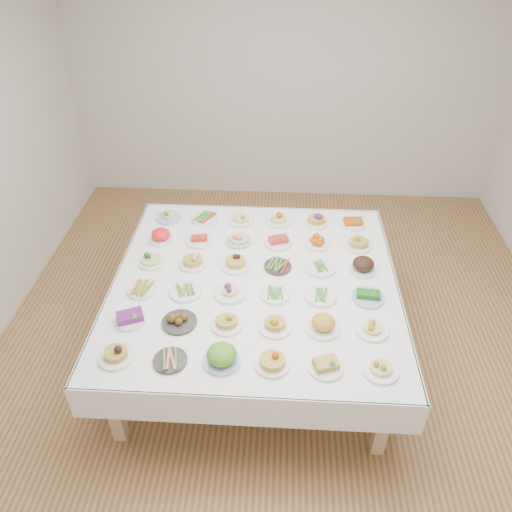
# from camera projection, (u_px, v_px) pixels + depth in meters

# --- Properties ---
(room_envelope) EXTENTS (5.02, 5.02, 2.81)m
(room_envelope) POSITION_uv_depth(u_px,v_px,m) (289.00, 139.00, 3.41)
(room_envelope) COLOR olive
(room_envelope) RESTS_ON ground
(display_table) EXTENTS (2.22, 2.22, 0.75)m
(display_table) POSITION_uv_depth(u_px,v_px,m) (255.00, 287.00, 3.92)
(display_table) COLOR white
(display_table) RESTS_ON ground
(dish_0) EXTENTS (0.23, 0.23, 0.14)m
(dish_0) POSITION_uv_depth(u_px,v_px,m) (115.00, 351.00, 3.21)
(dish_0) COLOR white
(dish_0) RESTS_ON display_table
(dish_1) EXTENTS (0.23, 0.22, 0.06)m
(dish_1) POSITION_uv_depth(u_px,v_px,m) (170.00, 359.00, 3.21)
(dish_1) COLOR #2F2D2A
(dish_1) RESTS_ON display_table
(dish_2) EXTENTS (0.24, 0.24, 0.15)m
(dish_2) POSITION_uv_depth(u_px,v_px,m) (222.00, 355.00, 3.18)
(dish_2) COLOR #4C66B2
(dish_2) RESTS_ON display_table
(dish_3) EXTENTS (0.22, 0.22, 0.13)m
(dish_3) POSITION_uv_depth(u_px,v_px,m) (272.00, 360.00, 3.17)
(dish_3) COLOR white
(dish_3) RESTS_ON display_table
(dish_4) EXTENTS (0.22, 0.22, 0.10)m
(dish_4) POSITION_uv_depth(u_px,v_px,m) (326.00, 364.00, 3.16)
(dish_4) COLOR white
(dish_4) RESTS_ON display_table
(dish_5) EXTENTS (0.24, 0.24, 0.13)m
(dish_5) POSITION_uv_depth(u_px,v_px,m) (381.00, 365.00, 3.13)
(dish_5) COLOR white
(dish_5) RESTS_ON display_table
(dish_6) EXTENTS (0.22, 0.22, 0.10)m
(dish_6) POSITION_uv_depth(u_px,v_px,m) (130.00, 317.00, 3.50)
(dish_6) COLOR white
(dish_6) RESTS_ON display_table
(dish_7) EXTENTS (0.24, 0.24, 0.10)m
(dish_7) POSITION_uv_depth(u_px,v_px,m) (179.00, 319.00, 3.48)
(dish_7) COLOR #2F2D2A
(dish_7) RESTS_ON display_table
(dish_8) EXTENTS (0.22, 0.22, 0.13)m
(dish_8) POSITION_uv_depth(u_px,v_px,m) (227.00, 320.00, 3.45)
(dish_8) COLOR white
(dish_8) RESTS_ON display_table
(dish_9) EXTENTS (0.23, 0.23, 0.13)m
(dish_9) POSITION_uv_depth(u_px,v_px,m) (275.00, 322.00, 3.43)
(dish_9) COLOR white
(dish_9) RESTS_ON display_table
(dish_10) EXTENTS (0.23, 0.23, 0.13)m
(dish_10) POSITION_uv_depth(u_px,v_px,m) (323.00, 323.00, 3.42)
(dish_10) COLOR white
(dish_10) RESTS_ON display_table
(dish_11) EXTENTS (0.22, 0.22, 0.11)m
(dish_11) POSITION_uv_depth(u_px,v_px,m) (373.00, 326.00, 3.41)
(dish_11) COLOR white
(dish_11) RESTS_ON display_table
(dish_12) EXTENTS (0.22, 0.22, 0.06)m
(dish_12) POSITION_uv_depth(u_px,v_px,m) (142.00, 288.00, 3.77)
(dish_12) COLOR white
(dish_12) RESTS_ON display_table
(dish_13) EXTENTS (0.24, 0.24, 0.05)m
(dish_13) POSITION_uv_depth(u_px,v_px,m) (186.00, 291.00, 3.76)
(dish_13) COLOR white
(dish_13) RESTS_ON display_table
(dish_14) EXTENTS (0.24, 0.24, 0.11)m
(dish_14) POSITION_uv_depth(u_px,v_px,m) (230.00, 290.00, 3.72)
(dish_14) COLOR white
(dish_14) RESTS_ON display_table
(dish_15) EXTENTS (0.22, 0.22, 0.05)m
(dish_15) POSITION_uv_depth(u_px,v_px,m) (275.00, 294.00, 3.73)
(dish_15) COLOR white
(dish_15) RESTS_ON display_table
(dish_16) EXTENTS (0.24, 0.24, 0.05)m
(dish_16) POSITION_uv_depth(u_px,v_px,m) (321.00, 295.00, 3.71)
(dish_16) COLOR white
(dish_16) RESTS_ON display_table
(dish_17) EXTENTS (0.24, 0.24, 0.11)m
(dish_17) POSITION_uv_depth(u_px,v_px,m) (368.00, 294.00, 3.69)
(dish_17) COLOR #4C66B2
(dish_17) RESTS_ON display_table
(dish_18) EXTENTS (0.23, 0.23, 0.13)m
(dish_18) POSITION_uv_depth(u_px,v_px,m) (151.00, 257.00, 4.02)
(dish_18) COLOR white
(dish_18) RESTS_ON display_table
(dish_19) EXTENTS (0.23, 0.23, 0.13)m
(dish_19) POSITION_uv_depth(u_px,v_px,m) (193.00, 259.00, 4.01)
(dish_19) COLOR white
(dish_19) RESTS_ON display_table
(dish_20) EXTENTS (0.25, 0.25, 0.13)m
(dish_20) POSITION_uv_depth(u_px,v_px,m) (236.00, 261.00, 4.00)
(dish_20) COLOR white
(dish_20) RESTS_ON display_table
(dish_21) EXTENTS (0.23, 0.22, 0.05)m
(dish_21) POSITION_uv_depth(u_px,v_px,m) (278.00, 265.00, 4.00)
(dish_21) COLOR #2F2D2A
(dish_21) RESTS_ON display_table
(dish_22) EXTENTS (0.24, 0.24, 0.05)m
(dish_22) POSITION_uv_depth(u_px,v_px,m) (320.00, 267.00, 3.99)
(dish_22) COLOR white
(dish_22) RESTS_ON display_table
(dish_23) EXTENTS (0.25, 0.25, 0.14)m
(dish_23) POSITION_uv_depth(u_px,v_px,m) (363.00, 264.00, 3.94)
(dish_23) COLOR white
(dish_23) RESTS_ON display_table
(dish_24) EXTENTS (0.22, 0.22, 0.13)m
(dish_24) POSITION_uv_depth(u_px,v_px,m) (161.00, 234.00, 4.29)
(dish_24) COLOR white
(dish_24) RESTS_ON display_table
(dish_25) EXTENTS (0.24, 0.24, 0.09)m
(dish_25) POSITION_uv_depth(u_px,v_px,m) (199.00, 238.00, 4.28)
(dish_25) COLOR white
(dish_25) RESTS_ON display_table
(dish_26) EXTENTS (0.21, 0.21, 0.12)m
(dish_26) POSITION_uv_depth(u_px,v_px,m) (239.00, 237.00, 4.26)
(dish_26) COLOR #4C66B2
(dish_26) RESTS_ON display_table
(dish_27) EXTENTS (0.24, 0.24, 0.10)m
(dish_27) POSITION_uv_depth(u_px,v_px,m) (278.00, 240.00, 4.26)
(dish_27) COLOR white
(dish_27) RESTS_ON display_table
(dish_28) EXTENTS (0.21, 0.21, 0.09)m
(dish_28) POSITION_uv_depth(u_px,v_px,m) (317.00, 242.00, 4.24)
(dish_28) COLOR white
(dish_28) RESTS_ON display_table
(dish_29) EXTENTS (0.22, 0.22, 0.13)m
(dish_29) POSITION_uv_depth(u_px,v_px,m) (359.00, 241.00, 4.21)
(dish_29) COLOR white
(dish_29) RESTS_ON display_table
(dish_30) EXTENTS (0.23, 0.23, 0.11)m
(dish_30) POSITION_uv_depth(u_px,v_px,m) (169.00, 214.00, 4.57)
(dish_30) COLOR #4C66B2
(dish_30) RESTS_ON display_table
(dish_31) EXTENTS (0.27, 0.25, 0.06)m
(dish_31) POSITION_uv_depth(u_px,v_px,m) (205.00, 217.00, 4.57)
(dish_31) COLOR white
(dish_31) RESTS_ON display_table
(dish_32) EXTENTS (0.23, 0.23, 0.11)m
(dish_32) POSITION_uv_depth(u_px,v_px,m) (241.00, 217.00, 4.53)
(dish_32) COLOR white
(dish_32) RESTS_ON display_table
(dish_33) EXTENTS (0.24, 0.24, 0.13)m
(dish_33) POSITION_uv_depth(u_px,v_px,m) (279.00, 217.00, 4.52)
(dish_33) COLOR white
(dish_33) RESTS_ON display_table
(dish_34) EXTENTS (0.22, 0.22, 0.13)m
(dish_34) POSITION_uv_depth(u_px,v_px,m) (317.00, 218.00, 4.50)
(dish_34) COLOR white
(dish_34) RESTS_ON display_table
(dish_35) EXTENTS (0.22, 0.22, 0.11)m
(dish_35) POSITION_uv_depth(u_px,v_px,m) (353.00, 221.00, 4.49)
(dish_35) COLOR white
(dish_35) RESTS_ON display_table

